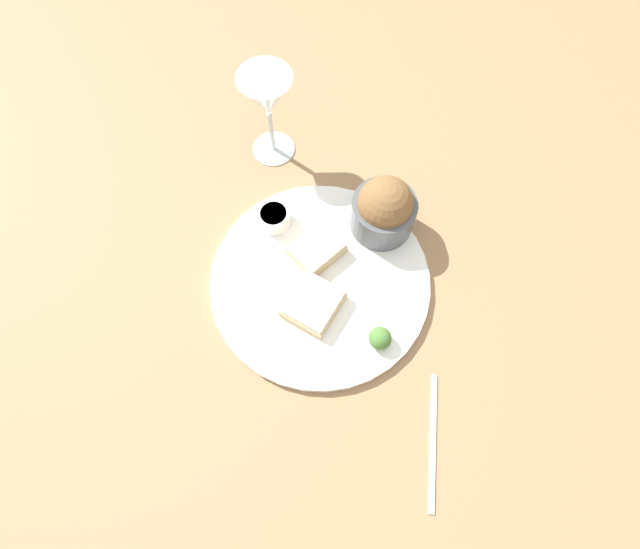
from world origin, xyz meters
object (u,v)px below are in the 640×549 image
object	(u,v)px
wine_glass	(267,99)
fork	(433,441)
cheese_toast_near	(313,304)
cheese_toast_far	(317,249)
sauce_ramekin	(274,217)
salad_bowl	(384,209)

from	to	relation	value
wine_glass	fork	world-z (taller)	wine_glass
cheese_toast_near	wine_glass	world-z (taller)	wine_glass
cheese_toast_near	fork	size ratio (longest dim) A/B	0.47
cheese_toast_near	cheese_toast_far	distance (m)	0.09
sauce_ramekin	cheese_toast_far	distance (m)	0.09
cheese_toast_far	fork	distance (m)	0.33
sauce_ramekin	cheese_toast_near	distance (m)	0.16
wine_glass	cheese_toast_near	bearing A→B (deg)	44.54
cheese_toast_near	cheese_toast_far	bearing A→B (deg)	-152.13
salad_bowl	cheese_toast_far	bearing A→B (deg)	-32.26
cheese_toast_near	cheese_toast_far	xyz separation A→B (m)	(-0.08, -0.04, -0.00)
salad_bowl	sauce_ramekin	distance (m)	0.17
cheese_toast_far	wine_glass	bearing A→B (deg)	-128.81
cheese_toast_near	fork	bearing A→B (deg)	71.99
salad_bowl	wine_glass	bearing A→B (deg)	-100.08
cheese_toast_far	wine_glass	xyz separation A→B (m)	(-0.14, -0.17, 0.10)
sauce_ramekin	cheese_toast_far	size ratio (longest dim) A/B	0.57
sauce_ramekin	cheese_toast_near	world-z (taller)	sauce_ramekin
cheese_toast_far	wine_glass	world-z (taller)	wine_glass
wine_glass	fork	size ratio (longest dim) A/B	0.99
salad_bowl	sauce_ramekin	size ratio (longest dim) A/B	2.05
fork	cheese_toast_far	bearing A→B (deg)	-119.09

